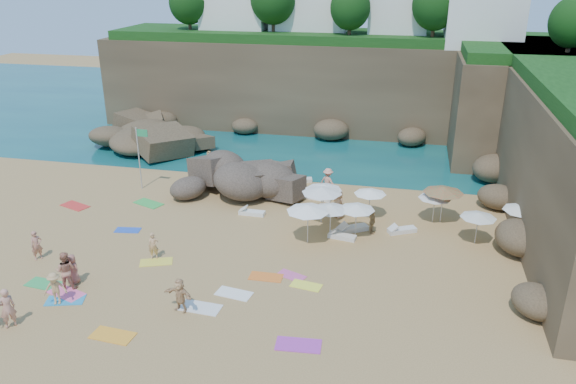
% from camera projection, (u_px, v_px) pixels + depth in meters
% --- Properties ---
extents(ground, '(120.00, 120.00, 0.00)m').
position_uv_depth(ground, '(242.00, 242.00, 31.59)').
color(ground, tan).
rests_on(ground, ground).
extents(seawater, '(120.00, 120.00, 0.00)m').
position_uv_depth(seawater, '(325.00, 113.00, 58.70)').
color(seawater, '#0C4751').
rests_on(seawater, ground).
extents(cliff_back, '(44.00, 8.00, 8.00)m').
position_uv_depth(cliff_back, '(339.00, 85.00, 52.27)').
color(cliff_back, brown).
rests_on(cliff_back, ground).
extents(cliff_corner, '(10.00, 12.00, 8.00)m').
position_uv_depth(cliff_corner, '(517.00, 106.00, 44.76)').
color(cliff_corner, brown).
rests_on(cliff_corner, ground).
extents(rock_promontory, '(12.00, 7.00, 2.00)m').
position_uv_depth(rock_promontory, '(173.00, 145.00, 48.25)').
color(rock_promontory, brown).
rests_on(rock_promontory, ground).
extents(clifftop_buildings, '(28.48, 9.48, 7.00)m').
position_uv_depth(clifftop_buildings, '(354.00, 3.00, 50.06)').
color(clifftop_buildings, white).
rests_on(clifftop_buildings, cliff_back).
extents(clifftop_trees, '(35.60, 23.82, 4.40)m').
position_uv_depth(clifftop_trees, '(368.00, 8.00, 44.02)').
color(clifftop_trees, '#11380F').
rests_on(clifftop_trees, ground).
extents(marina_masts, '(3.10, 0.10, 6.00)m').
position_uv_depth(marina_masts, '(175.00, 78.00, 60.86)').
color(marina_masts, white).
rests_on(marina_masts, ground).
extents(rock_outcrop, '(7.58, 6.05, 2.80)m').
position_uv_depth(rock_outcrop, '(244.00, 192.00, 38.42)').
color(rock_outcrop, brown).
rests_on(rock_outcrop, ground).
extents(flag_pole, '(0.85, 0.09, 4.38)m').
position_uv_depth(flag_pole, '(140.00, 150.00, 37.98)').
color(flag_pole, silver).
rests_on(flag_pole, ground).
extents(parasol_0, '(1.97, 1.97, 1.87)m').
position_uv_depth(parasol_0, '(370.00, 192.00, 33.97)').
color(parasol_0, silver).
rests_on(parasol_0, ground).
extents(parasol_1, '(2.26, 2.26, 2.14)m').
position_uv_depth(parasol_1, '(324.00, 187.00, 34.00)').
color(parasol_1, silver).
rests_on(parasol_1, ground).
extents(parasol_2, '(1.98, 1.98, 1.87)m').
position_uv_depth(parasol_2, '(435.00, 196.00, 33.33)').
color(parasol_2, silver).
rests_on(parasol_2, ground).
extents(parasol_3, '(2.28, 2.28, 2.16)m').
position_uv_depth(parasol_3, '(524.00, 208.00, 31.05)').
color(parasol_3, silver).
rests_on(parasol_3, ground).
extents(parasol_5, '(2.42, 2.42, 2.28)m').
position_uv_depth(parasol_5, '(322.00, 190.00, 33.18)').
color(parasol_5, silver).
rests_on(parasol_5, ground).
extents(parasol_6, '(2.42, 2.42, 2.29)m').
position_uv_depth(parasol_6, '(444.00, 190.00, 33.21)').
color(parasol_6, silver).
rests_on(parasol_6, ground).
extents(parasol_7, '(2.09, 2.09, 1.97)m').
position_uv_depth(parasol_7, '(331.00, 207.00, 31.57)').
color(parasol_7, silver).
rests_on(parasol_7, ground).
extents(parasol_8, '(2.09, 2.09, 1.98)m').
position_uv_depth(parasol_8, '(357.00, 207.00, 31.57)').
color(parasol_8, silver).
rests_on(parasol_8, ground).
extents(parasol_9, '(2.41, 2.41, 2.28)m').
position_uv_depth(parasol_9, '(308.00, 208.00, 30.73)').
color(parasol_9, silver).
rests_on(parasol_9, ground).
extents(parasol_11, '(1.98, 1.98, 1.87)m').
position_uv_depth(parasol_11, '(479.00, 215.00, 30.78)').
color(parasol_11, silver).
rests_on(parasol_11, ground).
extents(lounger_0, '(1.62, 0.57, 0.25)m').
position_uv_depth(lounger_0, '(252.00, 213.00, 34.93)').
color(lounger_0, white).
rests_on(lounger_0, ground).
extents(lounger_1, '(1.79, 0.97, 0.26)m').
position_uv_depth(lounger_1, '(300.00, 180.00, 40.18)').
color(lounger_1, silver).
rests_on(lounger_1, ground).
extents(lounger_2, '(1.86, 1.48, 0.28)m').
position_uv_depth(lounger_2, '(353.00, 229.00, 32.80)').
color(lounger_2, silver).
rests_on(lounger_2, ground).
extents(lounger_3, '(1.79, 0.91, 0.27)m').
position_uv_depth(lounger_3, '(319.00, 198.00, 37.16)').
color(lounger_3, white).
rests_on(lounger_3, ground).
extents(lounger_4, '(1.66, 0.81, 0.25)m').
position_uv_depth(lounger_4, '(342.00, 237.00, 31.90)').
color(lounger_4, silver).
rests_on(lounger_4, ground).
extents(lounger_5, '(1.73, 1.27, 0.26)m').
position_uv_depth(lounger_5, '(402.00, 230.00, 32.63)').
color(lounger_5, silver).
rests_on(lounger_5, ground).
extents(towel_0, '(1.91, 1.33, 0.03)m').
position_uv_depth(towel_0, '(65.00, 300.00, 26.08)').
color(towel_0, '#248EC3').
rests_on(towel_0, ground).
extents(towel_1, '(2.00, 1.43, 0.03)m').
position_uv_depth(towel_1, '(66.00, 293.00, 26.63)').
color(towel_1, pink).
rests_on(towel_1, ground).
extents(towel_2, '(1.89, 1.05, 0.03)m').
position_uv_depth(towel_2, '(113.00, 335.00, 23.61)').
color(towel_2, orange).
rests_on(towel_2, ground).
extents(towel_3, '(1.88, 1.07, 0.03)m').
position_uv_depth(towel_3, '(45.00, 284.00, 27.39)').
color(towel_3, green).
rests_on(towel_3, ground).
extents(towel_4, '(1.86, 1.38, 0.03)m').
position_uv_depth(towel_4, '(156.00, 262.00, 29.41)').
color(towel_4, yellow).
rests_on(towel_4, ground).
extents(towel_5, '(1.82, 1.11, 0.03)m').
position_uv_depth(towel_5, '(234.00, 294.00, 26.60)').
color(towel_5, white).
rests_on(towel_5, ground).
extents(towel_6, '(1.95, 1.09, 0.03)m').
position_uv_depth(towel_6, '(298.00, 345.00, 23.03)').
color(towel_6, '#B236B1').
rests_on(towel_6, ground).
extents(towel_7, '(2.10, 1.54, 0.03)m').
position_uv_depth(towel_7, '(75.00, 206.00, 36.20)').
color(towel_7, red).
rests_on(towel_7, ground).
extents(towel_8, '(1.55, 0.94, 0.03)m').
position_uv_depth(towel_8, '(128.00, 230.00, 32.92)').
color(towel_8, blue).
rests_on(towel_8, ground).
extents(towel_9, '(1.61, 1.21, 0.03)m').
position_uv_depth(towel_9, '(291.00, 276.00, 28.13)').
color(towel_9, '#D95494').
rests_on(towel_9, ground).
extents(towel_10, '(1.69, 0.87, 0.03)m').
position_uv_depth(towel_10, '(266.00, 277.00, 28.02)').
color(towel_10, orange).
rests_on(towel_10, ground).
extents(towel_11, '(2.17, 1.63, 0.03)m').
position_uv_depth(towel_11, '(148.00, 203.00, 36.57)').
color(towel_11, green).
rests_on(towel_11, ground).
extents(towel_12, '(1.59, 0.98, 0.03)m').
position_uv_depth(towel_12, '(306.00, 285.00, 27.27)').
color(towel_12, '#FDFF43').
rests_on(towel_12, ground).
extents(towel_13, '(1.94, 1.06, 0.03)m').
position_uv_depth(towel_13, '(200.00, 308.00, 25.52)').
color(towel_13, silver).
rests_on(towel_13, ground).
extents(person_stand_0, '(0.66, 0.70, 1.61)m').
position_uv_depth(person_stand_0, '(37.00, 245.00, 29.45)').
color(person_stand_0, '#B4735E').
rests_on(person_stand_0, ground).
extents(person_stand_1, '(1.10, 0.95, 1.93)m').
position_uv_depth(person_stand_1, '(65.00, 271.00, 26.72)').
color(person_stand_1, tan).
rests_on(person_stand_1, ground).
extents(person_stand_2, '(1.30, 1.00, 1.87)m').
position_uv_depth(person_stand_2, '(328.00, 182.00, 37.66)').
color(person_stand_2, '#E0977F').
rests_on(person_stand_2, ground).
extents(person_stand_3, '(0.53, 0.92, 1.48)m').
position_uv_depth(person_stand_3, '(372.00, 221.00, 32.32)').
color(person_stand_3, '#9F7F4F').
rests_on(person_stand_3, ground).
extents(person_stand_4, '(0.97, 0.91, 1.76)m').
position_uv_depth(person_stand_4, '(339.00, 204.00, 34.34)').
color(person_stand_4, tan).
rests_on(person_stand_4, ground).
extents(person_stand_5, '(1.48, 1.01, 1.56)m').
position_uv_depth(person_stand_5, '(210.00, 161.00, 42.11)').
color(person_stand_5, tan).
rests_on(person_stand_5, ground).
extents(person_stand_6, '(0.77, 0.82, 1.88)m').
position_uv_depth(person_stand_6, '(7.00, 308.00, 23.86)').
color(person_stand_6, tan).
rests_on(person_stand_6, ground).
extents(person_lie_0, '(1.53, 1.86, 0.42)m').
position_uv_depth(person_lie_0, '(57.00, 300.00, 25.72)').
color(person_lie_0, tan).
rests_on(person_lie_0, ground).
extents(person_lie_2, '(1.11, 1.65, 0.40)m').
position_uv_depth(person_lie_2, '(75.00, 279.00, 27.45)').
color(person_lie_2, '#9F5D4F').
rests_on(person_lie_2, ground).
extents(person_lie_3, '(1.85, 1.93, 0.42)m').
position_uv_depth(person_lie_3, '(181.00, 307.00, 25.25)').
color(person_lie_3, tan).
rests_on(person_lie_3, ground).
extents(person_lie_4, '(1.00, 1.56, 0.35)m').
position_uv_depth(person_lie_4, '(154.00, 256.00, 29.70)').
color(person_lie_4, tan).
rests_on(person_lie_4, ground).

